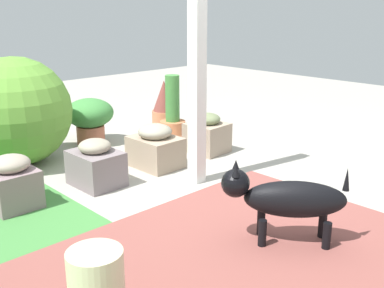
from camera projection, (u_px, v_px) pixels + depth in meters
name	position (u px, v px, depth m)	size (l,w,h in m)	color
ground_plane	(211.00, 186.00, 3.93)	(12.00, 12.00, 0.00)	#A29D93
brick_path	(241.00, 256.00, 2.82)	(1.80, 2.40, 0.02)	brown
porch_pillar	(197.00, 57.00, 3.73)	(0.11, 0.11, 2.13)	white
stone_planter_nearest	(207.00, 134.00, 4.79)	(0.41, 0.39, 0.41)	gray
stone_planter_near	(155.00, 147.00, 4.36)	(0.48, 0.38, 0.41)	gray
stone_planter_mid	(96.00, 165.00, 3.91)	(0.44, 0.35, 0.40)	slate
stone_planter_far	(12.00, 183.00, 3.47)	(0.36, 0.34, 0.41)	gray
round_shrub	(16.00, 111.00, 4.35)	(1.03, 1.03, 1.03)	#5B9435
terracotta_pot_broad	(90.00, 117.00, 5.06)	(0.52, 0.52, 0.50)	#BB6750
terracotta_pot_tall	(173.00, 116.00, 5.28)	(0.29, 0.29, 0.72)	#C67047
terracotta_pot_spiky	(164.00, 105.00, 5.73)	(0.31, 0.31, 0.59)	#C0734E
dog	(286.00, 198.00, 2.90)	(0.68, 0.63, 0.54)	black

